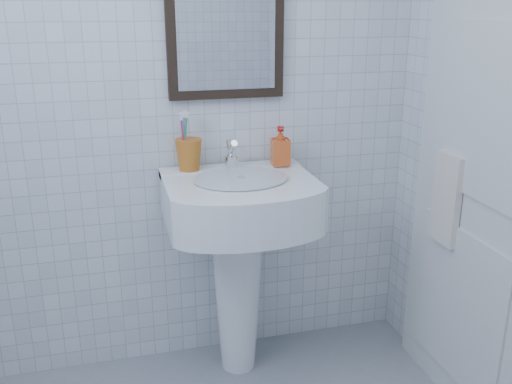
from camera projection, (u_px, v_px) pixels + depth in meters
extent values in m
cube|color=silver|center=(172.00, 97.00, 2.43)|extent=(2.20, 0.02, 2.50)
cone|color=white|center=(237.00, 291.00, 2.59)|extent=(0.24, 0.24, 0.78)
cube|color=white|center=(239.00, 200.00, 2.39)|extent=(0.62, 0.44, 0.19)
cube|color=white|center=(230.00, 170.00, 2.52)|extent=(0.62, 0.11, 0.03)
cylinder|color=silver|center=(241.00, 178.00, 2.33)|extent=(0.39, 0.39, 0.01)
cylinder|color=silver|center=(231.00, 162.00, 2.48)|extent=(0.05, 0.05, 0.05)
cylinder|color=silver|center=(232.00, 148.00, 2.45)|extent=(0.03, 0.11, 0.09)
cylinder|color=silver|center=(230.00, 151.00, 2.49)|extent=(0.04, 0.06, 0.10)
imported|color=red|center=(280.00, 146.00, 2.52)|extent=(0.08, 0.09, 0.17)
cube|color=black|center=(226.00, 24.00, 2.37)|extent=(0.50, 0.04, 0.62)
cube|color=silver|center=(226.00, 24.00, 2.36)|extent=(0.42, 0.00, 0.54)
cube|color=silver|center=(479.00, 177.00, 2.17)|extent=(0.04, 0.80, 2.00)
torus|color=silver|center=(456.00, 156.00, 2.28)|extent=(0.01, 0.18, 0.18)
cube|color=white|center=(447.00, 199.00, 2.33)|extent=(0.03, 0.16, 0.38)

